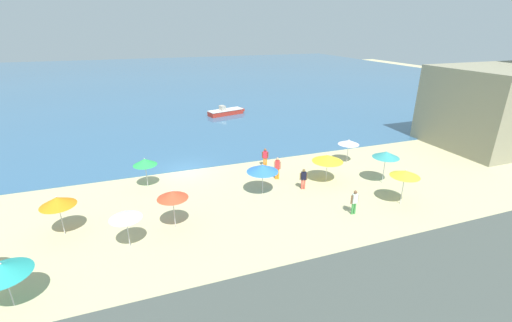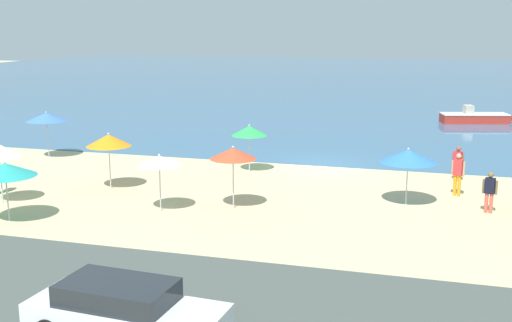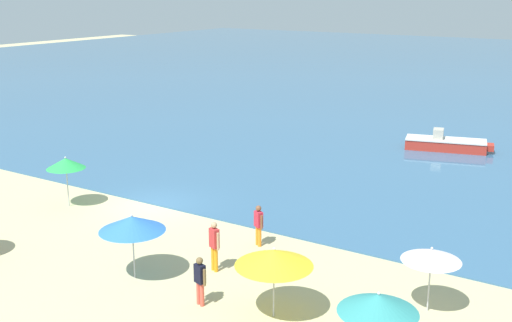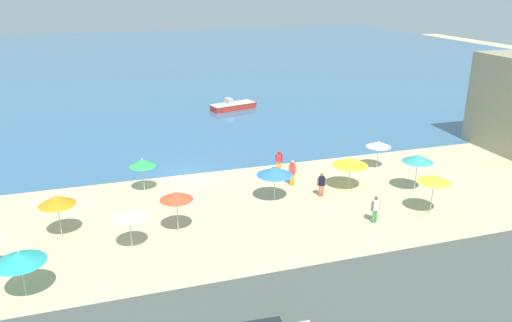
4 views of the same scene
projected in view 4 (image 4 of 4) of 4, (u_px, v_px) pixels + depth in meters
ground_plane at (186, 175)px, 35.85m from camera, size 160.00×160.00×0.00m
sea at (129, 62)px, 85.13m from camera, size 150.00×110.00×0.05m
beach_umbrella_0 at (418, 158)px, 32.30m from camera, size 1.99×1.99×2.61m
beach_umbrella_1 at (142, 163)px, 32.30m from camera, size 1.73×1.73×2.34m
beach_umbrella_2 at (275, 171)px, 31.01m from camera, size 2.26×2.26×2.31m
beach_umbrella_4 at (176, 196)px, 26.94m from camera, size 1.81×1.81×2.49m
beach_umbrella_5 at (57, 200)px, 26.51m from camera, size 1.94×1.94×2.48m
beach_umbrella_6 at (434, 179)px, 29.14m from camera, size 1.93×1.93×2.53m
beach_umbrella_8 at (129, 215)px, 25.27m from camera, size 1.71×1.71×2.25m
beach_umbrella_9 at (19, 258)px, 21.45m from camera, size 2.23×2.23×2.25m
beach_umbrella_10 at (379, 144)px, 36.50m from camera, size 1.82×1.82×2.12m
beach_umbrella_11 at (350, 162)px, 32.83m from camera, size 2.36×2.36×2.24m
bather_1 at (292, 171)px, 33.63m from camera, size 0.54×0.33×1.82m
bather_2 at (322, 183)px, 31.96m from camera, size 0.55×0.31×1.61m
bather_3 at (375, 208)px, 28.45m from camera, size 0.57×0.22×1.67m
bather_4 at (279, 160)px, 36.17m from camera, size 0.51×0.37×1.63m
skiff_nearshore at (233, 106)px, 53.61m from camera, size 5.29×2.78×1.28m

